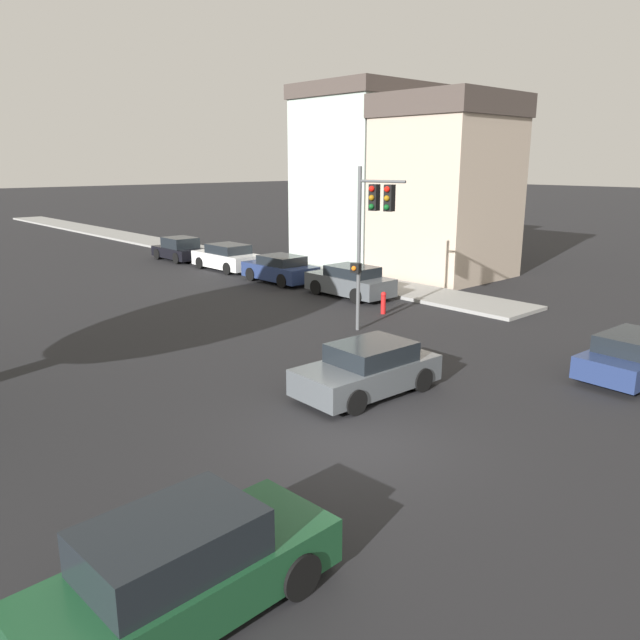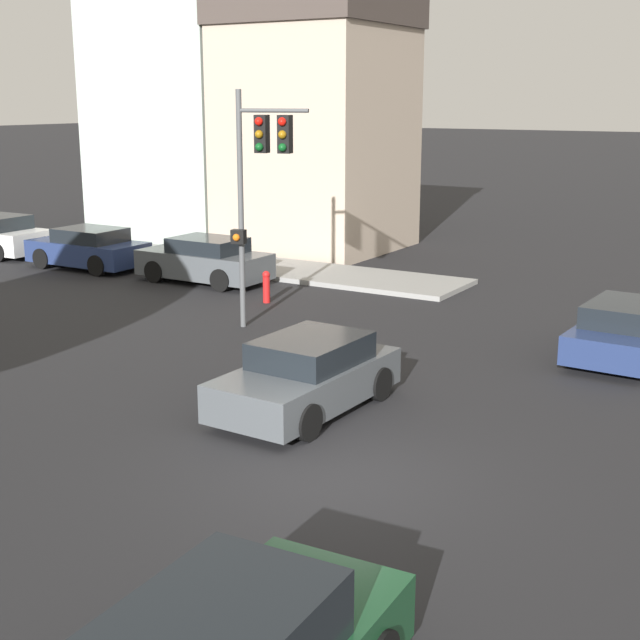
% 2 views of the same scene
% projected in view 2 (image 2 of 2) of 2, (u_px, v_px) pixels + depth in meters
% --- Properties ---
extents(ground_plane, '(300.00, 300.00, 0.00)m').
position_uv_depth(ground_plane, '(334.00, 475.00, 13.83)').
color(ground_plane, black).
extents(rowhouse_backdrop, '(7.14, 12.61, 10.40)m').
position_uv_depth(rowhouse_backdrop, '(244.00, 115.00, 35.52)').
color(rowhouse_backdrop, '#BCA893').
rests_on(rowhouse_backdrop, ground_plane).
extents(traffic_signal, '(0.84, 1.91, 5.89)m').
position_uv_depth(traffic_signal, '(260.00, 167.00, 21.60)').
color(traffic_signal, '#515456').
rests_on(traffic_signal, ground_plane).
extents(crossing_car_0, '(4.09, 2.04, 1.38)m').
position_uv_depth(crossing_car_0, '(307.00, 376.00, 16.55)').
color(crossing_car_0, '#4C5156').
rests_on(crossing_car_0, ground_plane).
extents(crossing_car_1, '(4.15, 2.02, 1.31)m').
position_uv_depth(crossing_car_1, '(627.00, 331.00, 19.88)').
color(crossing_car_1, navy).
rests_on(crossing_car_1, ground_plane).
extents(parked_car_0, '(1.95, 4.25, 1.43)m').
position_uv_depth(parked_car_0, '(205.00, 261.00, 28.09)').
color(parked_car_0, '#4C5156').
rests_on(parked_car_0, ground_plane).
extents(parked_car_1, '(2.02, 4.15, 1.39)m').
position_uv_depth(parked_car_1, '(88.00, 249.00, 30.43)').
color(parked_car_1, navy).
rests_on(parked_car_1, ground_plane).
extents(fire_hydrant, '(0.22, 0.22, 0.92)m').
position_uv_depth(fire_hydrant, '(266.00, 286.00, 25.33)').
color(fire_hydrant, red).
rests_on(fire_hydrant, ground_plane).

